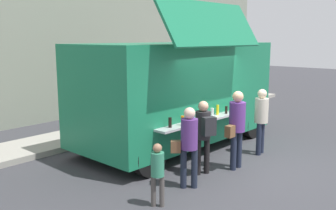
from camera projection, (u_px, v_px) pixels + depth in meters
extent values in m
plane|color=#38383D|center=(251.00, 168.00, 8.65)|extent=(60.00, 60.00, 0.00)
cube|color=#1A774F|center=(176.00, 90.00, 10.19)|extent=(5.78, 2.63, 2.52)
cube|color=#1A774F|center=(212.00, 24.00, 8.43)|extent=(3.16, 0.74, 1.03)
cube|color=black|center=(198.00, 84.00, 8.93)|extent=(2.99, 0.17, 1.13)
cube|color=#B7B7BC|center=(205.00, 120.00, 8.93)|extent=(3.15, 0.42, 0.05)
cylinder|color=black|center=(170.00, 123.00, 8.05)|extent=(0.07, 0.07, 0.22)
cylinder|color=orange|center=(182.00, 121.00, 8.24)|extent=(0.07, 0.07, 0.21)
cylinder|color=#1C9130|center=(187.00, 119.00, 8.50)|extent=(0.06, 0.06, 0.19)
cylinder|color=white|center=(196.00, 116.00, 8.69)|extent=(0.08, 0.08, 0.22)
cylinder|color=silver|center=(206.00, 115.00, 8.87)|extent=(0.07, 0.07, 0.22)
cylinder|color=white|center=(212.00, 112.00, 9.13)|extent=(0.08, 0.08, 0.22)
cylinder|color=yellow|center=(218.00, 110.00, 9.39)|extent=(0.07, 0.07, 0.25)
cylinder|color=black|center=(226.00, 110.00, 9.53)|extent=(0.06, 0.06, 0.19)
cylinder|color=green|center=(231.00, 107.00, 9.80)|extent=(0.08, 0.08, 0.22)
cube|color=black|center=(233.00, 67.00, 12.15)|extent=(0.13, 2.13, 1.11)
cylinder|color=black|center=(194.00, 113.00, 12.68)|extent=(0.90, 0.28, 0.90)
cylinder|color=black|center=(251.00, 123.00, 11.22)|extent=(0.90, 0.28, 0.90)
cylinder|color=black|center=(88.00, 138.00, 9.55)|extent=(0.90, 0.28, 0.90)
cylinder|color=black|center=(148.00, 156.00, 8.09)|extent=(0.90, 0.28, 0.90)
cylinder|color=#2F6335|center=(193.00, 102.00, 14.66)|extent=(0.60, 0.60, 0.94)
cylinder|color=#1D2438|center=(233.00, 151.00, 8.45)|extent=(0.14, 0.14, 0.88)
cylinder|color=#1D2438|center=(239.00, 149.00, 8.63)|extent=(0.14, 0.14, 0.88)
cylinder|color=#593080|center=(237.00, 117.00, 8.40)|extent=(0.37, 0.37, 0.67)
sphere|color=#E0AC83|center=(238.00, 97.00, 8.32)|extent=(0.25, 0.25, 0.25)
cube|color=brown|center=(230.00, 131.00, 8.24)|extent=(0.22, 0.15, 0.26)
cylinder|color=black|center=(198.00, 157.00, 8.17)|extent=(0.13, 0.13, 0.80)
cylinder|color=black|center=(207.00, 156.00, 8.25)|extent=(0.13, 0.13, 0.80)
cylinder|color=#252327|center=(203.00, 125.00, 8.09)|extent=(0.33, 0.33, 0.61)
sphere|color=#D8A584|center=(203.00, 106.00, 8.01)|extent=(0.22, 0.22, 0.22)
cube|color=#252528|center=(209.00, 126.00, 7.85)|extent=(0.32, 0.27, 0.39)
cylinder|color=#1D2434|center=(183.00, 168.00, 7.45)|extent=(0.13, 0.13, 0.80)
cylinder|color=#1D2434|center=(194.00, 168.00, 7.45)|extent=(0.13, 0.13, 0.80)
cylinder|color=#58307B|center=(189.00, 134.00, 7.32)|extent=(0.33, 0.33, 0.61)
sphere|color=beige|center=(189.00, 113.00, 7.25)|extent=(0.23, 0.23, 0.23)
cube|color=brown|center=(176.00, 147.00, 7.37)|extent=(0.23, 0.24, 0.24)
cylinder|color=#1D2337|center=(259.00, 139.00, 9.54)|extent=(0.13, 0.13, 0.83)
cylinder|color=#1D2337|center=(262.00, 137.00, 9.73)|extent=(0.13, 0.13, 0.83)
cylinder|color=beige|center=(261.00, 110.00, 9.51)|extent=(0.34, 0.34, 0.63)
sphere|color=beige|center=(262.00, 94.00, 9.43)|extent=(0.23, 0.23, 0.23)
cylinder|color=#4B4744|center=(153.00, 191.00, 6.64)|extent=(0.09, 0.09, 0.57)
cylinder|color=#4B4744|center=(162.00, 191.00, 6.63)|extent=(0.09, 0.09, 0.57)
cylinder|color=#328362|center=(158.00, 164.00, 6.55)|extent=(0.24, 0.24, 0.43)
sphere|color=#9A6F52|center=(157.00, 148.00, 6.49)|extent=(0.16, 0.16, 0.16)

